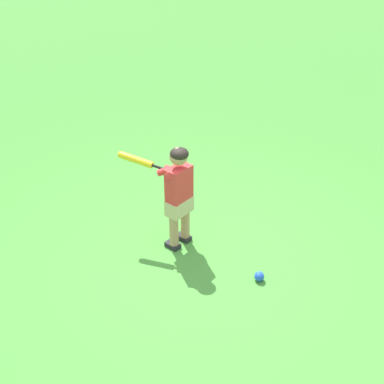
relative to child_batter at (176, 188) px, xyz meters
The scene contains 3 objects.
ground_plane 0.83m from the child_batter, 32.19° to the right, with size 40.00×40.00×0.00m, color #479338.
child_batter is the anchor object (origin of this frame).
play_ball_midfield 1.13m from the child_batter, 12.40° to the right, with size 0.09×0.09×0.09m, color blue.
Camera 1 is at (1.37, -3.38, 3.07)m, focal length 46.73 mm.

